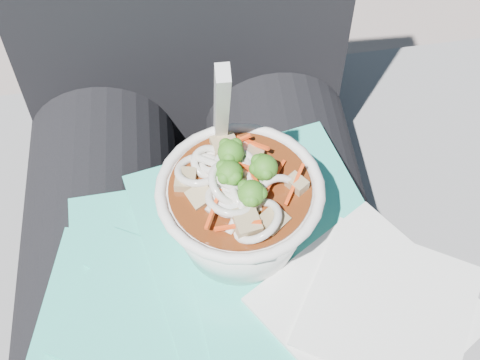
{
  "coord_description": "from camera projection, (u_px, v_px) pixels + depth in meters",
  "views": [
    {
      "loc": [
        0.0,
        -0.27,
        1.11
      ],
      "look_at": [
        0.04,
        0.02,
        0.7
      ],
      "focal_mm": 50.0,
      "sensor_mm": 36.0,
      "label": 1
    }
  ],
  "objects": [
    {
      "name": "plastic_bag",
      "position": [
        205.0,
        280.0,
        0.56
      ],
      "size": [
        0.32,
        0.31,
        0.01
      ],
      "color": "#2DBDA6",
      "rests_on": "lap"
    },
    {
      "name": "person_body",
      "position": [
        197.0,
        217.0,
        0.67
      ],
      "size": [
        0.34,
        0.94,
        1.0
      ],
      "color": "black",
      "rests_on": "ground"
    },
    {
      "name": "napkins",
      "position": [
        377.0,
        308.0,
        0.53
      ],
      "size": [
        0.2,
        0.2,
        0.01
      ],
      "color": "silver",
      "rests_on": "plastic_bag"
    },
    {
      "name": "lap",
      "position": [
        205.0,
        313.0,
        0.63
      ],
      "size": [
        0.36,
        0.48,
        0.16
      ],
      "color": "black",
      "rests_on": "stone_ledge"
    },
    {
      "name": "udon_bowl",
      "position": [
        240.0,
        205.0,
        0.53
      ],
      "size": [
        0.14,
        0.14,
        0.19
      ],
      "color": "white",
      "rests_on": "plastic_bag"
    },
    {
      "name": "stone_ledge",
      "position": [
        206.0,
        307.0,
        0.96
      ],
      "size": [
        1.03,
        0.56,
        0.45
      ],
      "primitive_type": "cube",
      "rotation": [
        0.0,
        0.0,
        0.06
      ],
      "color": "slate",
      "rests_on": "ground"
    }
  ]
}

